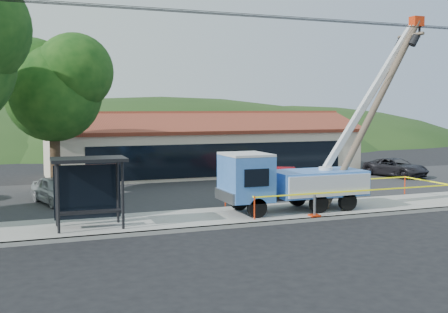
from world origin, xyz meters
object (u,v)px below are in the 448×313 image
Objects in this scene: bus_shelter at (88,176)px; car_red at (283,192)px; car_dark at (396,178)px; car_silver at (57,205)px; leaning_pole at (376,104)px; utility_truck at (291,178)px.

bus_shelter reaches higher than car_red.
bus_shelter is 0.72× the size of car_red.
car_dark is at bearing 24.88° from bus_shelter.
car_silver is at bearing 171.80° from car_dark.
leaning_pole reaches higher than car_red.
bus_shelter is at bearing -99.13° from car_silver.
car_red is (11.96, 6.35, -2.21)m from bus_shelter.
car_silver is at bearing 98.55° from bus_shelter.
bus_shelter is 0.64× the size of car_dark.
bus_shelter is at bearing -172.62° from car_dark.
bus_shelter is 13.72m from car_red.
utility_truck is at bearing -92.77° from car_red.
car_silver is at bearing 148.13° from utility_truck.
car_dark is (23.18, 2.98, 0.00)m from car_silver.
car_red is 10.93m from car_dark.
utility_truck is 3.53× the size of bus_shelter.
leaning_pole is 8.33m from car_red.
car_dark is (10.47, 3.13, 0.00)m from car_red.
car_silver is 0.87× the size of car_dark.
utility_truck is 1.14× the size of leaning_pole.
utility_truck is 5.66m from leaning_pole.
car_dark is at bearing 38.11° from car_red.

